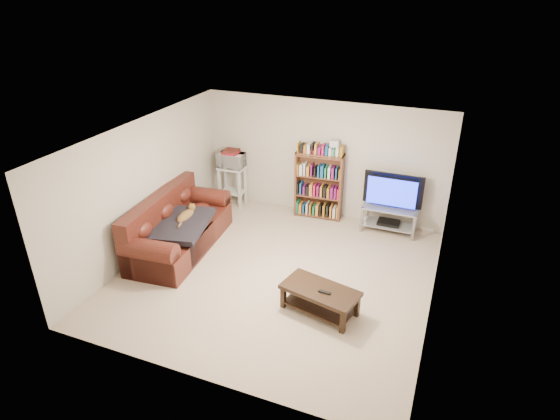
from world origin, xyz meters
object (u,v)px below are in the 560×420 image
at_px(coffee_table, 320,296).
at_px(tv_stand, 389,215).
at_px(bookshelf, 319,185).
at_px(sofa, 176,230).

distance_m(coffee_table, tv_stand, 2.92).
distance_m(coffee_table, bookshelf, 3.17).
bearing_deg(tv_stand, bookshelf, 175.75).
bearing_deg(sofa, tv_stand, 25.15).
height_order(sofa, tv_stand, sofa).
relative_size(tv_stand, bookshelf, 0.76).
height_order(coffee_table, bookshelf, bookshelf).
height_order(sofa, bookshelf, bookshelf).
relative_size(coffee_table, tv_stand, 1.17).
bearing_deg(tv_stand, coffee_table, -100.03).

